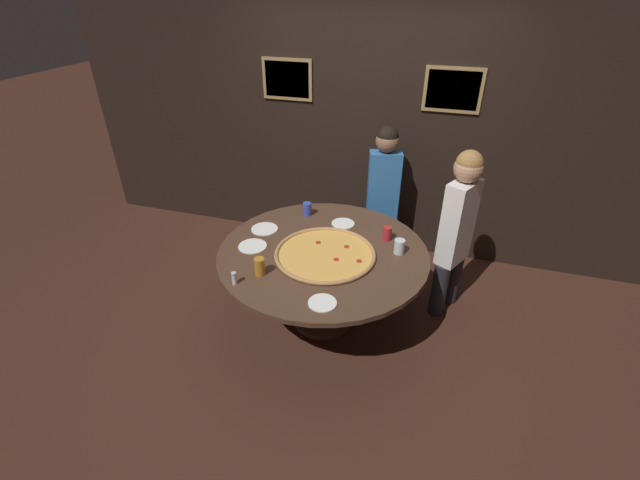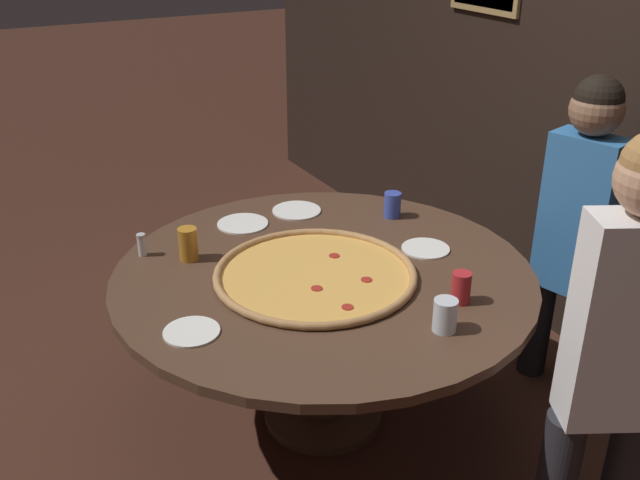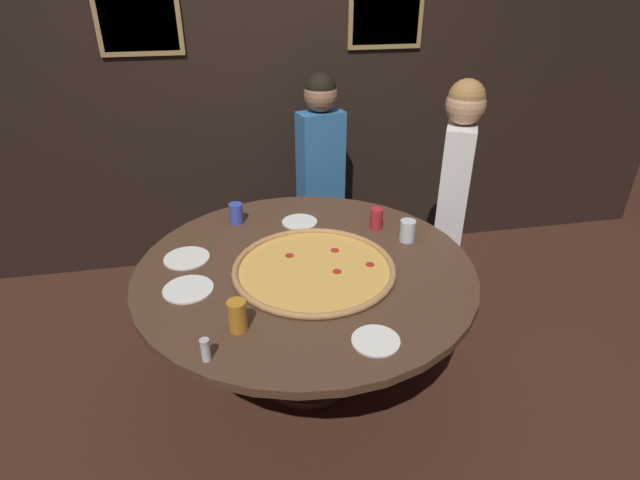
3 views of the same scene
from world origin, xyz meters
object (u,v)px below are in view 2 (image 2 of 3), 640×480
at_px(drink_cup_by_shaker, 188,244).
at_px(drink_cup_near_left, 392,205).
at_px(diner_side_left, 578,222).
at_px(giant_pizza, 315,274).
at_px(white_plate_far_back, 426,249).
at_px(condiment_shaker, 142,245).
at_px(white_plate_beside_cup, 192,332).
at_px(drink_cup_far_right, 445,315).
at_px(white_plate_near_front, 243,224).
at_px(dining_table, 323,296).
at_px(diner_side_right, 622,332).
at_px(drink_cup_beside_pizza, 461,288).
at_px(white_plate_right_side, 297,211).

distance_m(drink_cup_by_shaker, drink_cup_near_left, 0.99).
bearing_deg(diner_side_left, giant_pizza, 62.50).
distance_m(white_plate_far_back, condiment_shaker, 1.20).
height_order(giant_pizza, white_plate_beside_cup, giant_pizza).
bearing_deg(drink_cup_far_right, condiment_shaker, -144.98).
distance_m(giant_pizza, drink_cup_near_left, 0.70).
distance_m(drink_cup_far_right, drink_cup_near_left, 0.99).
relative_size(drink_cup_by_shaker, diner_side_left, 0.10).
distance_m(drink_cup_far_right, white_plate_near_front, 1.19).
xyz_separation_m(drink_cup_far_right, white_plate_far_back, (-0.54, 0.32, -0.06)).
bearing_deg(dining_table, diner_side_left, 75.10).
distance_m(dining_table, drink_cup_far_right, 0.63).
height_order(white_plate_far_back, white_plate_near_front, same).
xyz_separation_m(drink_cup_far_right, white_plate_near_front, (-1.16, -0.26, -0.06)).
relative_size(dining_table, diner_side_left, 1.16).
height_order(giant_pizza, condiment_shaker, condiment_shaker).
bearing_deg(white_plate_beside_cup, white_plate_far_back, 97.14).
bearing_deg(drink_cup_by_shaker, diner_side_right, 34.94).
height_order(dining_table, drink_cup_far_right, drink_cup_far_right).
xyz_separation_m(condiment_shaker, diner_side_left, (0.78, 1.70, 0.04)).
height_order(giant_pizza, diner_side_right, diner_side_right).
bearing_deg(drink_cup_by_shaker, dining_table, 51.22).
relative_size(drink_cup_beside_pizza, condiment_shaker, 1.25).
bearing_deg(white_plate_beside_cup, drink_cup_far_right, 62.32).
bearing_deg(diner_side_right, white_plate_right_side, -51.30).
relative_size(drink_cup_far_right, condiment_shaker, 1.23).
height_order(drink_cup_near_left, diner_side_left, diner_side_left).
height_order(white_plate_beside_cup, white_plate_far_back, same).
bearing_deg(drink_cup_near_left, white_plate_right_side, -126.68).
height_order(white_plate_near_front, condiment_shaker, condiment_shaker).
distance_m(white_plate_far_back, diner_side_right, 0.97).
bearing_deg(drink_cup_near_left, giant_pizza, -59.81).
xyz_separation_m(drink_cup_near_left, white_plate_beside_cup, (0.50, -1.17, -0.06)).
relative_size(dining_table, white_plate_right_side, 7.29).
bearing_deg(diner_side_right, white_plate_far_back, -60.77).
distance_m(drink_cup_by_shaker, diner_side_left, 1.67).
xyz_separation_m(drink_cup_far_right, white_plate_right_side, (-1.18, 0.03, -0.06)).
bearing_deg(drink_cup_by_shaker, white_plate_far_back, 66.42).
height_order(drink_cup_far_right, white_plate_far_back, drink_cup_far_right).
relative_size(drink_cup_far_right, diner_side_left, 0.08).
distance_m(white_plate_beside_cup, white_plate_far_back, 1.10).
relative_size(dining_table, drink_cup_near_left, 14.28).
bearing_deg(white_plate_beside_cup, diner_side_left, 86.36).
bearing_deg(dining_table, condiment_shaker, -128.87).
relative_size(giant_pizza, condiment_shaker, 8.33).
distance_m(white_plate_beside_cup, white_plate_near_front, 0.91).
relative_size(white_plate_beside_cup, white_plate_right_side, 0.85).
xyz_separation_m(giant_pizza, diner_side_left, (0.26, 1.15, 0.08)).
xyz_separation_m(white_plate_beside_cup, diner_side_left, (0.11, 1.72, 0.09)).
bearing_deg(diner_side_right, drink_cup_near_left, -64.46).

